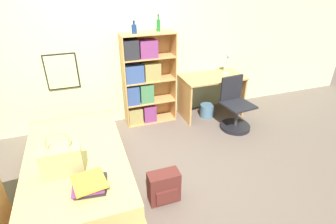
{
  "coord_description": "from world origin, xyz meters",
  "views": [
    {
      "loc": [
        -0.54,
        -2.62,
        2.32
      ],
      "look_at": [
        0.45,
        0.2,
        0.75
      ],
      "focal_mm": 28.0,
      "sensor_mm": 36.0,
      "label": 1
    }
  ],
  "objects_px": {
    "bed": "(79,171)",
    "bottle_brown": "(158,25)",
    "desk_lamp": "(229,58)",
    "book_stack_on_bed": "(90,184)",
    "backpack": "(164,187)",
    "waste_bin": "(207,110)",
    "bottle_green": "(134,29)",
    "desk": "(212,89)",
    "desk_chair": "(235,113)",
    "handbag": "(62,160)",
    "bookcase": "(143,81)"
  },
  "relations": [
    {
      "from": "bed",
      "to": "bookcase",
      "type": "xyz_separation_m",
      "value": [
        1.17,
        1.35,
        0.51
      ]
    },
    {
      "from": "desk_lamp",
      "to": "bed",
      "type": "bearing_deg",
      "value": -155.14
    },
    {
      "from": "desk",
      "to": "backpack",
      "type": "relative_size",
      "value": 2.83
    },
    {
      "from": "bottle_brown",
      "to": "waste_bin",
      "type": "bearing_deg",
      "value": -16.6
    },
    {
      "from": "bed",
      "to": "bottle_green",
      "type": "height_order",
      "value": "bottle_green"
    },
    {
      "from": "bed",
      "to": "desk_lamp",
      "type": "distance_m",
      "value": 3.08
    },
    {
      "from": "bookcase",
      "to": "book_stack_on_bed",
      "type": "bearing_deg",
      "value": -118.07
    },
    {
      "from": "bed",
      "to": "desk_lamp",
      "type": "xyz_separation_m",
      "value": [
        2.7,
        1.25,
        0.77
      ]
    },
    {
      "from": "handbag",
      "to": "book_stack_on_bed",
      "type": "distance_m",
      "value": 0.4
    },
    {
      "from": "handbag",
      "to": "bottle_brown",
      "type": "bearing_deg",
      "value": 46.97
    },
    {
      "from": "book_stack_on_bed",
      "to": "backpack",
      "type": "distance_m",
      "value": 0.86
    },
    {
      "from": "bottle_green",
      "to": "handbag",
      "type": "bearing_deg",
      "value": -125.61
    },
    {
      "from": "bed",
      "to": "waste_bin",
      "type": "bearing_deg",
      "value": 26.49
    },
    {
      "from": "bottle_green",
      "to": "desk_lamp",
      "type": "distance_m",
      "value": 1.74
    },
    {
      "from": "bed",
      "to": "desk_lamp",
      "type": "bearing_deg",
      "value": 24.86
    },
    {
      "from": "desk_chair",
      "to": "bed",
      "type": "bearing_deg",
      "value": -165.98
    },
    {
      "from": "bed",
      "to": "desk",
      "type": "distance_m",
      "value": 2.68
    },
    {
      "from": "desk_lamp",
      "to": "backpack",
      "type": "distance_m",
      "value": 2.67
    },
    {
      "from": "bottle_green",
      "to": "waste_bin",
      "type": "relative_size",
      "value": 0.76
    },
    {
      "from": "handbag",
      "to": "book_stack_on_bed",
      "type": "height_order",
      "value": "handbag"
    },
    {
      "from": "bookcase",
      "to": "bottle_green",
      "type": "xyz_separation_m",
      "value": [
        -0.1,
        -0.0,
        0.85
      ]
    },
    {
      "from": "handbag",
      "to": "bookcase",
      "type": "relative_size",
      "value": 0.32
    },
    {
      "from": "bookcase",
      "to": "backpack",
      "type": "height_order",
      "value": "bookcase"
    },
    {
      "from": "desk_lamp",
      "to": "backpack",
      "type": "bearing_deg",
      "value": -135.48
    },
    {
      "from": "handbag",
      "to": "bookcase",
      "type": "bearing_deg",
      "value": 52.2
    },
    {
      "from": "bottle_green",
      "to": "desk_chair",
      "type": "height_order",
      "value": "bottle_green"
    },
    {
      "from": "book_stack_on_bed",
      "to": "bookcase",
      "type": "distance_m",
      "value": 2.22
    },
    {
      "from": "bottle_green",
      "to": "desk",
      "type": "bearing_deg",
      "value": -6.31
    },
    {
      "from": "desk",
      "to": "desk_lamp",
      "type": "height_order",
      "value": "desk_lamp"
    },
    {
      "from": "book_stack_on_bed",
      "to": "bottle_brown",
      "type": "bearing_deg",
      "value": 56.12
    },
    {
      "from": "bed",
      "to": "bottle_brown",
      "type": "height_order",
      "value": "bottle_brown"
    },
    {
      "from": "book_stack_on_bed",
      "to": "backpack",
      "type": "height_order",
      "value": "book_stack_on_bed"
    },
    {
      "from": "book_stack_on_bed",
      "to": "desk_lamp",
      "type": "bearing_deg",
      "value": 35.78
    },
    {
      "from": "handbag",
      "to": "backpack",
      "type": "distance_m",
      "value": 1.14
    },
    {
      "from": "bed",
      "to": "handbag",
      "type": "bearing_deg",
      "value": -110.64
    },
    {
      "from": "book_stack_on_bed",
      "to": "bottle_brown",
      "type": "relative_size",
      "value": 1.45
    },
    {
      "from": "book_stack_on_bed",
      "to": "bottle_green",
      "type": "bearing_deg",
      "value": 64.22
    },
    {
      "from": "desk",
      "to": "bed",
      "type": "bearing_deg",
      "value": -153.27
    },
    {
      "from": "bottle_brown",
      "to": "backpack",
      "type": "distance_m",
      "value": 2.46
    },
    {
      "from": "desk_chair",
      "to": "bottle_brown",
      "type": "bearing_deg",
      "value": 145.21
    },
    {
      "from": "desk_lamp",
      "to": "waste_bin",
      "type": "bearing_deg",
      "value": -164.8
    },
    {
      "from": "bottle_green",
      "to": "waste_bin",
      "type": "distance_m",
      "value": 1.94
    },
    {
      "from": "waste_bin",
      "to": "book_stack_on_bed",
      "type": "bearing_deg",
      "value": -141.09
    },
    {
      "from": "bookcase",
      "to": "desk_lamp",
      "type": "height_order",
      "value": "bookcase"
    },
    {
      "from": "bottle_green",
      "to": "waste_bin",
      "type": "xyz_separation_m",
      "value": [
        1.22,
        -0.21,
        -1.49
      ]
    },
    {
      "from": "handbag",
      "to": "bottle_brown",
      "type": "distance_m",
      "value": 2.5
    },
    {
      "from": "bottle_brown",
      "to": "desk",
      "type": "bearing_deg",
      "value": -11.28
    },
    {
      "from": "desk_lamp",
      "to": "bookcase",
      "type": "bearing_deg",
      "value": 176.46
    },
    {
      "from": "bottle_green",
      "to": "desk_lamp",
      "type": "xyz_separation_m",
      "value": [
        1.64,
        -0.09,
        -0.58
      ]
    },
    {
      "from": "bottle_brown",
      "to": "bed",
      "type": "bearing_deg",
      "value": -136.52
    }
  ]
}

